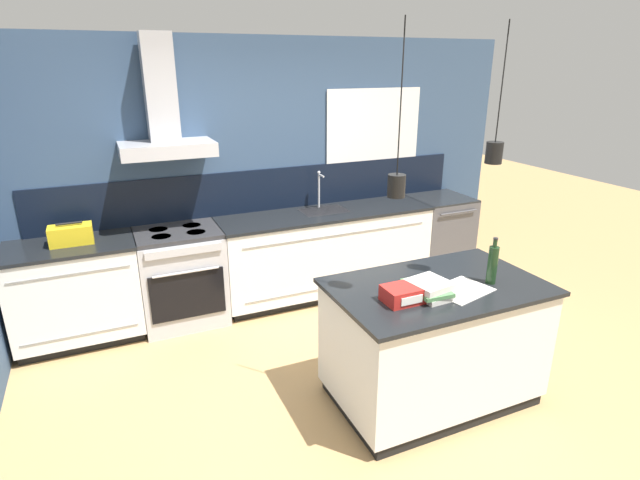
# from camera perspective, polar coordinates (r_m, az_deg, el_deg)

# --- Properties ---
(ground_plane) EXTENTS (16.00, 16.00, 0.00)m
(ground_plane) POSITION_cam_1_polar(r_m,az_deg,el_deg) (3.94, 3.79, -17.13)
(ground_plane) COLOR tan
(ground_plane) RESTS_ON ground
(wall_back) EXTENTS (5.60, 2.38, 2.60)m
(wall_back) POSITION_cam_1_polar(r_m,az_deg,el_deg) (5.09, -7.04, 8.16)
(wall_back) COLOR #354C6B
(wall_back) RESTS_ON ground_plane
(counter_run_left) EXTENTS (1.05, 0.64, 0.91)m
(counter_run_left) POSITION_cam_1_polar(r_m,az_deg,el_deg) (4.86, -26.05, -5.41)
(counter_run_left) COLOR black
(counter_run_left) RESTS_ON ground_plane
(counter_run_sink) EXTENTS (2.25, 0.64, 1.30)m
(counter_run_sink) POSITION_cam_1_polar(r_m,az_deg,el_deg) (5.27, 0.66, -1.42)
(counter_run_sink) COLOR black
(counter_run_sink) RESTS_ON ground_plane
(oven_range) EXTENTS (0.76, 0.66, 0.91)m
(oven_range) POSITION_cam_1_polar(r_m,az_deg,el_deg) (4.88, -15.53, -4.03)
(oven_range) COLOR #B5B5BA
(oven_range) RESTS_ON ground_plane
(dishwasher) EXTENTS (0.64, 0.65, 0.91)m
(dishwasher) POSITION_cam_1_polar(r_m,az_deg,el_deg) (5.97, 13.28, 0.57)
(dishwasher) COLOR #4C4C51
(dishwasher) RESTS_ON ground_plane
(kitchen_island) EXTENTS (1.48, 0.91, 0.91)m
(kitchen_island) POSITION_cam_1_polar(r_m,az_deg,el_deg) (3.75, 12.78, -11.29)
(kitchen_island) COLOR black
(kitchen_island) RESTS_ON ground_plane
(bottle_on_island) EXTENTS (0.07, 0.07, 0.33)m
(bottle_on_island) POSITION_cam_1_polar(r_m,az_deg,el_deg) (3.62, 19.12, -2.61)
(bottle_on_island) COLOR #193319
(bottle_on_island) RESTS_ON kitchen_island
(book_stack) EXTENTS (0.28, 0.34, 0.10)m
(book_stack) POSITION_cam_1_polar(r_m,az_deg,el_deg) (3.36, 12.34, -5.38)
(book_stack) COLOR silver
(book_stack) RESTS_ON kitchen_island
(red_supply_box) EXTENTS (0.26, 0.20, 0.10)m
(red_supply_box) POSITION_cam_1_polar(r_m,az_deg,el_deg) (3.24, 9.52, -6.12)
(red_supply_box) COLOR red
(red_supply_box) RESTS_ON kitchen_island
(paper_pile) EXTENTS (0.44, 0.37, 0.01)m
(paper_pile) POSITION_cam_1_polar(r_m,az_deg,el_deg) (3.50, 15.86, -5.53)
(paper_pile) COLOR silver
(paper_pile) RESTS_ON kitchen_island
(yellow_toolbox) EXTENTS (0.34, 0.18, 0.19)m
(yellow_toolbox) POSITION_cam_1_polar(r_m,az_deg,el_deg) (4.68, -26.58, 0.55)
(yellow_toolbox) COLOR gold
(yellow_toolbox) RESTS_ON counter_run_left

